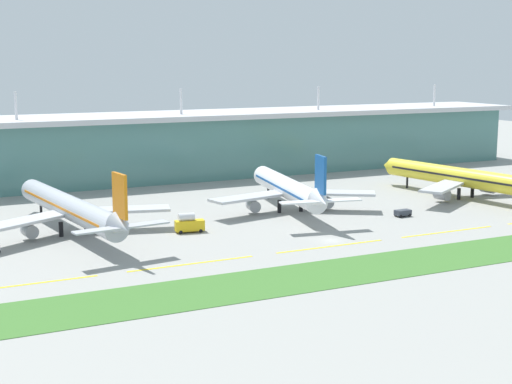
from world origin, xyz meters
The scene contains 12 objects.
ground_plane centered at (0.00, 0.00, 0.00)m, with size 600.00×600.00×0.00m, color gray.
terminal_building centered at (0.00, 107.32, 11.89)m, with size 288.00×34.00×32.36m.
airliner_near_middle centered at (-53.77, 33.95, 6.46)m, with size 48.35×70.30×18.90m.
airliner_center centered at (7.52, 35.28, 6.44)m, with size 48.09×59.07×18.90m.
airliner_far_middle centered at (65.67, 29.97, 6.45)m, with size 48.11×67.06×18.90m.
taxiway_stripe_west centered at (-71.00, -4.73, 0.02)m, with size 28.00×0.70×0.04m, color yellow.
taxiway_stripe_mid_west centered at (-37.00, -4.73, 0.02)m, with size 28.00×0.70×0.04m, color yellow.
taxiway_stripe_centre centered at (-3.00, -4.73, 0.02)m, with size 28.00×0.70×0.04m, color yellow.
taxiway_stripe_mid_east centered at (31.00, -4.73, 0.02)m, with size 28.00×0.70×0.04m, color yellow.
grass_verge centered at (0.00, -23.63, 0.05)m, with size 300.00×18.00×0.10m, color #3D702D.
fuel_truck centered at (-27.24, 22.81, 2.26)m, with size 7.50×3.61×4.95m.
pushback_tug centered at (32.16, 15.17, 1.10)m, with size 4.44×2.58×1.85m.
Camera 1 is at (-90.28, -146.11, 42.00)m, focal length 52.05 mm.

